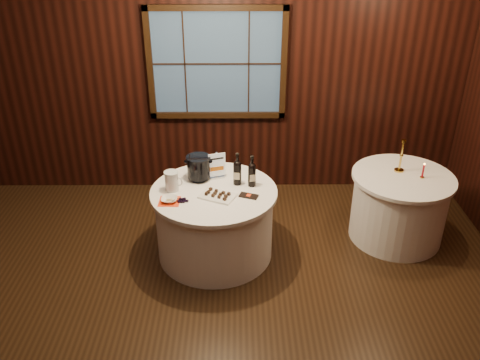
{
  "coord_description": "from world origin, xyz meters",
  "views": [
    {
      "loc": [
        0.24,
        -3.42,
        3.3
      ],
      "look_at": [
        0.26,
        0.9,
        0.94
      ],
      "focal_mm": 38.0,
      "sensor_mm": 36.0,
      "label": 1
    }
  ],
  "objects_px": {
    "side_table": "(398,207)",
    "grape_bunch": "(182,200)",
    "chocolate_plate": "(218,195)",
    "cracker_bowl": "(169,200)",
    "brass_candlestick": "(401,160)",
    "ice_bucket": "(199,167)",
    "port_bottle_right": "(252,173)",
    "chocolate_box": "(249,196)",
    "sign_stand": "(217,169)",
    "glass_pitcher": "(172,181)",
    "port_bottle_left": "(237,171)",
    "main_table": "(215,222)",
    "red_candle": "(423,172)"
  },
  "relations": [
    {
      "from": "side_table",
      "to": "chocolate_box",
      "type": "height_order",
      "value": "chocolate_box"
    },
    {
      "from": "glass_pitcher",
      "to": "red_candle",
      "type": "bearing_deg",
      "value": 20.26
    },
    {
      "from": "side_table",
      "to": "chocolate_box",
      "type": "bearing_deg",
      "value": -165.61
    },
    {
      "from": "main_table",
      "to": "ice_bucket",
      "type": "xyz_separation_m",
      "value": [
        -0.16,
        0.24,
        0.52
      ]
    },
    {
      "from": "port_bottle_right",
      "to": "glass_pitcher",
      "type": "bearing_deg",
      "value": 176.13
    },
    {
      "from": "chocolate_plate",
      "to": "brass_candlestick",
      "type": "relative_size",
      "value": 1.09
    },
    {
      "from": "main_table",
      "to": "chocolate_box",
      "type": "relative_size",
      "value": 7.04
    },
    {
      "from": "sign_stand",
      "to": "ice_bucket",
      "type": "distance_m",
      "value": 0.19
    },
    {
      "from": "chocolate_plate",
      "to": "cracker_bowl",
      "type": "distance_m",
      "value": 0.47
    },
    {
      "from": "side_table",
      "to": "chocolate_box",
      "type": "xyz_separation_m",
      "value": [
        -1.65,
        -0.42,
        0.39
      ]
    },
    {
      "from": "glass_pitcher",
      "to": "brass_candlestick",
      "type": "bearing_deg",
      "value": 24.32
    },
    {
      "from": "chocolate_plate",
      "to": "port_bottle_left",
      "type": "bearing_deg",
      "value": 53.42
    },
    {
      "from": "port_bottle_right",
      "to": "sign_stand",
      "type": "bearing_deg",
      "value": 144.67
    },
    {
      "from": "chocolate_box",
      "to": "port_bottle_right",
      "type": "bearing_deg",
      "value": 100.81
    },
    {
      "from": "chocolate_box",
      "to": "sign_stand",
      "type": "bearing_deg",
      "value": 149.94
    },
    {
      "from": "port_bottle_right",
      "to": "chocolate_plate",
      "type": "xyz_separation_m",
      "value": [
        -0.34,
        -0.23,
        -0.12
      ]
    },
    {
      "from": "port_bottle_left",
      "to": "port_bottle_right",
      "type": "distance_m",
      "value": 0.15
    },
    {
      "from": "port_bottle_right",
      "to": "brass_candlestick",
      "type": "distance_m",
      "value": 1.62
    },
    {
      "from": "chocolate_box",
      "to": "red_candle",
      "type": "xyz_separation_m",
      "value": [
        1.83,
        0.38,
        0.06
      ]
    },
    {
      "from": "chocolate_box",
      "to": "red_candle",
      "type": "distance_m",
      "value": 1.87
    },
    {
      "from": "sign_stand",
      "to": "chocolate_box",
      "type": "bearing_deg",
      "value": -67.68
    },
    {
      "from": "chocolate_plate",
      "to": "glass_pitcher",
      "type": "relative_size",
      "value": 1.95
    },
    {
      "from": "grape_bunch",
      "to": "glass_pitcher",
      "type": "xyz_separation_m",
      "value": [
        -0.12,
        0.23,
        0.08
      ]
    },
    {
      "from": "sign_stand",
      "to": "grape_bunch",
      "type": "distance_m",
      "value": 0.59
    },
    {
      "from": "main_table",
      "to": "chocolate_plate",
      "type": "height_order",
      "value": "chocolate_plate"
    },
    {
      "from": "port_bottle_left",
      "to": "glass_pitcher",
      "type": "bearing_deg",
      "value": -158.69
    },
    {
      "from": "ice_bucket",
      "to": "glass_pitcher",
      "type": "xyz_separation_m",
      "value": [
        -0.25,
        -0.23,
        -0.03
      ]
    },
    {
      "from": "ice_bucket",
      "to": "grape_bunch",
      "type": "distance_m",
      "value": 0.49
    },
    {
      "from": "chocolate_plate",
      "to": "glass_pitcher",
      "type": "bearing_deg",
      "value": 163.07
    },
    {
      "from": "side_table",
      "to": "cracker_bowl",
      "type": "relative_size",
      "value": 7.02
    },
    {
      "from": "main_table",
      "to": "port_bottle_left",
      "type": "height_order",
      "value": "port_bottle_left"
    },
    {
      "from": "chocolate_plate",
      "to": "red_candle",
      "type": "xyz_separation_m",
      "value": [
        2.13,
        0.38,
        0.05
      ]
    },
    {
      "from": "grape_bunch",
      "to": "glass_pitcher",
      "type": "bearing_deg",
      "value": 118.23
    },
    {
      "from": "sign_stand",
      "to": "chocolate_box",
      "type": "xyz_separation_m",
      "value": [
        0.33,
        -0.39,
        -0.09
      ]
    },
    {
      "from": "main_table",
      "to": "sign_stand",
      "type": "bearing_deg",
      "value": 85.23
    },
    {
      "from": "cracker_bowl",
      "to": "brass_candlestick",
      "type": "xyz_separation_m",
      "value": [
        2.4,
        0.62,
        0.11
      ]
    },
    {
      "from": "chocolate_plate",
      "to": "grape_bunch",
      "type": "distance_m",
      "value": 0.35
    },
    {
      "from": "grape_bunch",
      "to": "glass_pitcher",
      "type": "height_order",
      "value": "glass_pitcher"
    },
    {
      "from": "port_bottle_left",
      "to": "grape_bunch",
      "type": "xyz_separation_m",
      "value": [
        -0.53,
        -0.35,
        -0.13
      ]
    },
    {
      "from": "chocolate_plate",
      "to": "ice_bucket",
      "type": "bearing_deg",
      "value": 119.21
    },
    {
      "from": "ice_bucket",
      "to": "port_bottle_right",
      "type": "bearing_deg",
      "value": -14.48
    },
    {
      "from": "grape_bunch",
      "to": "cracker_bowl",
      "type": "height_order",
      "value": "cracker_bowl"
    },
    {
      "from": "port_bottle_left",
      "to": "brass_candlestick",
      "type": "distance_m",
      "value": 1.76
    },
    {
      "from": "port_bottle_right",
      "to": "cracker_bowl",
      "type": "relative_size",
      "value": 2.17
    },
    {
      "from": "sign_stand",
      "to": "grape_bunch",
      "type": "bearing_deg",
      "value": -140.09
    },
    {
      "from": "side_table",
      "to": "main_table",
      "type": "bearing_deg",
      "value": -171.47
    },
    {
      "from": "side_table",
      "to": "grape_bunch",
      "type": "distance_m",
      "value": 2.38
    },
    {
      "from": "side_table",
      "to": "brass_candlestick",
      "type": "height_order",
      "value": "brass_candlestick"
    },
    {
      "from": "main_table",
      "to": "side_table",
      "type": "bearing_deg",
      "value": 8.53
    },
    {
      "from": "port_bottle_left",
      "to": "chocolate_box",
      "type": "height_order",
      "value": "port_bottle_left"
    }
  ]
}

